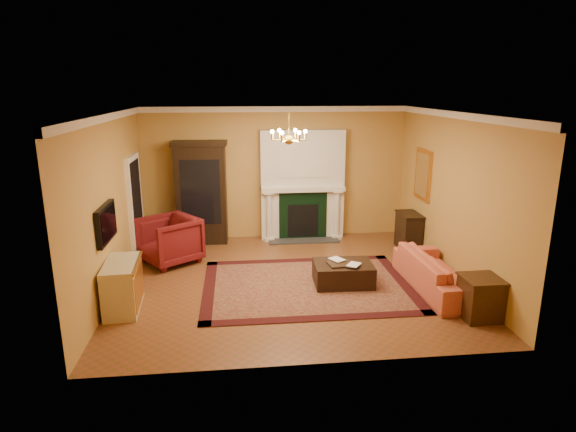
{
  "coord_description": "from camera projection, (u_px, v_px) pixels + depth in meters",
  "views": [
    {
      "loc": [
        -0.92,
        -8.1,
        3.41
      ],
      "look_at": [
        0.02,
        0.3,
        1.14
      ],
      "focal_mm": 30.0,
      "sensor_mm": 36.0,
      "label": 1
    }
  ],
  "objects": [
    {
      "name": "oriental_rug",
      "position": [
        307.0,
        285.0,
        8.53
      ],
      "size": [
        3.66,
        2.75,
        0.01
      ],
      "primitive_type": "cube",
      "rotation": [
        0.0,
        0.0,
        -0.0
      ],
      "color": "#420E0E",
      "rests_on": "floor"
    },
    {
      "name": "gilt_mirror",
      "position": [
        423.0,
        175.0,
        9.99
      ],
      "size": [
        0.06,
        0.76,
        1.05
      ],
      "color": "gold",
      "rests_on": "wall_right"
    },
    {
      "name": "wall_right",
      "position": [
        454.0,
        196.0,
        8.69
      ],
      "size": [
        0.02,
        5.5,
        3.0
      ],
      "primitive_type": "cube",
      "color": "#BB8B43",
      "rests_on": "floor"
    },
    {
      "name": "doorway",
      "position": [
        136.0,
        207.0,
        9.81
      ],
      "size": [
        0.08,
        1.05,
        2.1
      ],
      "color": "white",
      "rests_on": "wall_left"
    },
    {
      "name": "book_a",
      "position": [
        333.0,
        254.0,
        8.48
      ],
      "size": [
        0.19,
        0.12,
        0.27
      ],
      "primitive_type": "imported",
      "rotation": [
        0.0,
        0.0,
        0.5
      ],
      "color": "gray",
      "rests_on": "ottoman_tray"
    },
    {
      "name": "tv_panel",
      "position": [
        106.0,
        223.0,
        7.52
      ],
      "size": [
        0.09,
        0.95,
        0.58
      ],
      "color": "black",
      "rests_on": "wall_left"
    },
    {
      "name": "pedestal_table",
      "position": [
        181.0,
        240.0,
        9.87
      ],
      "size": [
        0.37,
        0.37,
        0.66
      ],
      "color": "black",
      "rests_on": "floor"
    },
    {
      "name": "end_table",
      "position": [
        480.0,
        299.0,
        7.27
      ],
      "size": [
        0.54,
        0.54,
        0.62
      ],
      "primitive_type": "cube",
      "rotation": [
        0.0,
        0.0,
        0.01
      ],
      "color": "#37220F",
      "rests_on": "floor"
    },
    {
      "name": "leather_ottoman",
      "position": [
        343.0,
        273.0,
        8.55
      ],
      "size": [
        1.05,
        0.78,
        0.38
      ],
      "primitive_type": "cube",
      "rotation": [
        0.0,
        0.0,
        -0.04
      ],
      "color": "black",
      "rests_on": "oriental_rug"
    },
    {
      "name": "ottoman_tray",
      "position": [
        341.0,
        264.0,
        8.43
      ],
      "size": [
        0.47,
        0.39,
        0.03
      ],
      "primitive_type": "cube",
      "rotation": [
        0.0,
        0.0,
        0.12
      ],
      "color": "black",
      "rests_on": "leather_ottoman"
    },
    {
      "name": "commode",
      "position": [
        123.0,
        286.0,
        7.56
      ],
      "size": [
        0.55,
        1.07,
        0.78
      ],
      "primitive_type": "cube",
      "rotation": [
        0.0,
        0.0,
        0.06
      ],
      "color": "beige",
      "rests_on": "floor"
    },
    {
      "name": "crown_molding",
      "position": [
        283.0,
        113.0,
        8.92
      ],
      "size": [
        6.0,
        5.5,
        0.12
      ],
      "color": "white",
      "rests_on": "ceiling"
    },
    {
      "name": "wall_front",
      "position": [
        315.0,
        253.0,
        5.72
      ],
      "size": [
        6.0,
        0.02,
        3.0
      ],
      "primitive_type": "cube",
      "color": "#BB8B43",
      "rests_on": "floor"
    },
    {
      "name": "fireplace",
      "position": [
        302.0,
        187.0,
        10.98
      ],
      "size": [
        1.9,
        0.7,
        2.5
      ],
      "color": "silver",
      "rests_on": "wall_back"
    },
    {
      "name": "floor",
      "position": [
        289.0,
        281.0,
        8.76
      ],
      "size": [
        6.0,
        5.5,
        0.02
      ],
      "primitive_type": "cube",
      "color": "brown",
      "rests_on": "ground"
    },
    {
      "name": "wingback_armchair",
      "position": [
        169.0,
        238.0,
        9.53
      ],
      "size": [
        1.35,
        1.37,
        1.03
      ],
      "primitive_type": "imported",
      "rotation": [
        0.0,
        0.0,
        -0.94
      ],
      "color": "maroon",
      "rests_on": "floor"
    },
    {
      "name": "topiary_left",
      "position": [
        272.0,
        177.0,
        10.8
      ],
      "size": [
        0.16,
        0.16,
        0.42
      ],
      "color": "gray",
      "rests_on": "fireplace"
    },
    {
      "name": "ceiling",
      "position": [
        289.0,
        112.0,
        7.98
      ],
      "size": [
        6.0,
        5.5,
        0.02
      ],
      "primitive_type": "cube",
      "color": "silver",
      "rests_on": "wall_back"
    },
    {
      "name": "topiary_right",
      "position": [
        330.0,
        176.0,
        10.94
      ],
      "size": [
        0.15,
        0.15,
        0.41
      ],
      "color": "gray",
      "rests_on": "fireplace"
    },
    {
      "name": "wall_left",
      "position": [
        110.0,
        205.0,
        8.05
      ],
      "size": [
        0.02,
        5.5,
        3.0
      ],
      "primitive_type": "cube",
      "color": "#BB8B43",
      "rests_on": "floor"
    },
    {
      "name": "china_cabinet",
      "position": [
        202.0,
        195.0,
        10.69
      ],
      "size": [
        1.11,
        0.54,
        2.19
      ],
      "primitive_type": "cube",
      "rotation": [
        0.0,
        0.0,
        -0.04
      ],
      "color": "black",
      "rests_on": "floor"
    },
    {
      "name": "book_b",
      "position": [
        349.0,
        257.0,
        8.33
      ],
      "size": [
        0.17,
        0.13,
        0.27
      ],
      "primitive_type": "imported",
      "rotation": [
        0.0,
        0.0,
        -0.62
      ],
      "color": "gray",
      "rests_on": "ottoman_tray"
    },
    {
      "name": "coral_sofa",
      "position": [
        438.0,
        266.0,
        8.29
      ],
      "size": [
        0.69,
        2.17,
        0.84
      ],
      "primitive_type": "imported",
      "rotation": [
        0.0,
        0.0,
        1.6
      ],
      "color": "#CB5C40",
      "rests_on": "floor"
    },
    {
      "name": "wall_back",
      "position": [
        275.0,
        173.0,
        11.02
      ],
      "size": [
        6.0,
        0.02,
        3.0
      ],
      "primitive_type": "cube",
      "color": "#BB8B43",
      "rests_on": "floor"
    },
    {
      "name": "chandelier",
      "position": [
        289.0,
        136.0,
        8.08
      ],
      "size": [
        0.63,
        0.55,
        0.53
      ],
      "color": "gold",
      "rests_on": "ceiling"
    },
    {
      "name": "console_table",
      "position": [
        409.0,
        232.0,
        10.4
      ],
      "size": [
        0.39,
        0.69,
        0.77
      ],
      "primitive_type": "cube",
      "rotation": [
        0.0,
        0.0,
        0.0
      ],
      "color": "black",
      "rests_on": "floor"
    }
  ]
}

